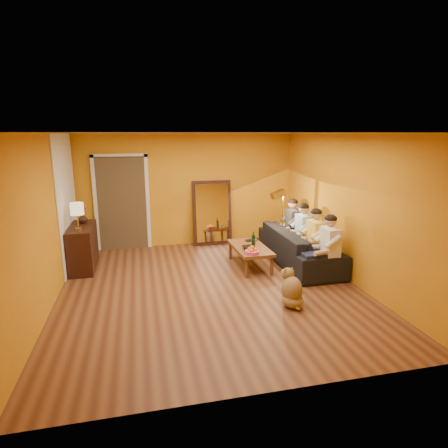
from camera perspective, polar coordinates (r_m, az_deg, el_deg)
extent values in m
cube|color=brown|center=(6.53, -2.04, -9.75)|extent=(5.00, 5.50, 0.00)
cube|color=white|center=(5.99, -2.26, 13.72)|extent=(5.00, 5.50, 0.00)
cube|color=orange|center=(8.80, -5.53, 5.15)|extent=(5.00, 0.00, 2.60)
cube|color=orange|center=(6.18, -25.54, 0.24)|extent=(0.00, 5.50, 2.60)
cube|color=orange|center=(7.03, 18.32, 2.37)|extent=(0.00, 5.50, 2.60)
cube|color=white|center=(7.86, -22.80, 3.13)|extent=(0.02, 1.90, 2.58)
cube|color=#3F2D19|center=(8.86, -15.24, 3.15)|extent=(1.06, 0.30, 2.10)
cube|color=white|center=(8.79, -18.98, 2.80)|extent=(0.08, 0.06, 2.20)
cube|color=white|center=(8.74, -11.52, 3.21)|extent=(0.08, 0.06, 2.20)
cube|color=white|center=(8.62, -15.71, 10.02)|extent=(1.22, 0.06, 0.08)
cube|color=black|center=(8.87, -1.82, 1.73)|extent=(0.92, 0.27, 1.51)
cube|color=white|center=(8.83, -1.77, 1.68)|extent=(0.78, 0.21, 1.35)
cube|color=black|center=(7.83, -20.68, -3.33)|extent=(0.44, 1.18, 0.85)
imported|color=black|center=(7.77, 11.35, -3.38)|extent=(2.41, 0.94, 0.70)
cylinder|color=black|center=(7.33, 4.49, -2.35)|extent=(0.07, 0.07, 0.31)
imported|color=#B27F3F|center=(7.54, 4.60, -2.73)|extent=(0.11, 0.11, 0.10)
imported|color=black|center=(7.78, 4.51, -2.51)|extent=(0.38, 0.31, 0.03)
imported|color=black|center=(7.17, 3.07, -3.90)|extent=(0.21, 0.27, 0.02)
imported|color=#AE1913|center=(7.18, 3.12, -3.70)|extent=(0.21, 0.28, 0.02)
imported|color=black|center=(7.15, 3.09, -3.59)|extent=(0.22, 0.27, 0.02)
imported|color=black|center=(7.94, -20.77, 0.82)|extent=(0.19, 0.19, 0.20)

